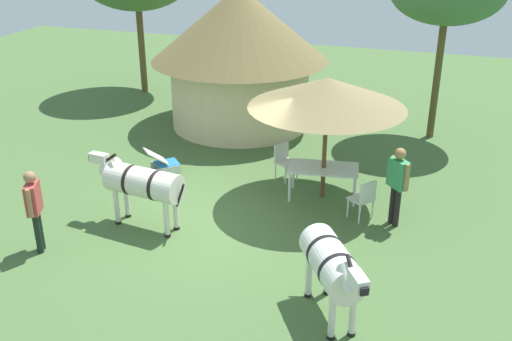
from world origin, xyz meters
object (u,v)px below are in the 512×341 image
Objects in this scene: standing_watcher at (34,204)px; zebra_by_umbrella at (333,266)px; patio_dining_table at (323,170)px; patio_chair_east_end at (284,159)px; thatched_hut at (240,50)px; guest_beside_umbrella at (398,179)px; striped_lounge_chair at (163,163)px; patio_chair_near_lawn at (364,197)px; zebra_nearest_camera at (141,183)px; shade_umbrella at (327,93)px.

standing_watcher is 0.89× the size of zebra_by_umbrella.
patio_dining_table is 1.32m from patio_chair_east_end.
thatched_hut reaches higher than zebra_by_umbrella.
thatched_hut is 7.25m from guest_beside_umbrella.
patio_chair_east_end is 3.06m from striped_lounge_chair.
patio_chair_east_end reaches higher than patio_dining_table.
zebra_by_umbrella is at bearing -142.36° from patio_chair_near_lawn.
zebra_nearest_camera is (-4.27, -1.74, 0.47)m from patio_chair_near_lawn.
shade_umbrella is 3.68× the size of striped_lounge_chair.
patio_chair_near_lawn is at bearing 87.27° from patio_chair_east_end.
guest_beside_umbrella is (2.83, -1.48, 0.51)m from patio_chair_east_end.
standing_watcher is (-3.52, -4.73, 0.49)m from patio_chair_east_end.
standing_watcher reaches higher than patio_chair_east_end.
guest_beside_umbrella reaches higher than standing_watcher.
standing_watcher is 5.75m from zebra_by_umbrella.
thatched_hut reaches higher than guest_beside_umbrella.
shade_umbrella is 1.82m from patio_dining_table.
standing_watcher is 1.79× the size of striped_lounge_chair.
standing_watcher is (-4.65, -4.05, -1.47)m from shade_umbrella.
zebra_nearest_camera is (-4.92, -1.73, -0.05)m from guest_beside_umbrella.
guest_beside_umbrella is 5.21m from zebra_nearest_camera.
patio_dining_table is 6.17m from standing_watcher.
shade_umbrella reaches higher than patio_chair_east_end.
zebra_nearest_camera is (-3.22, -2.53, -1.49)m from shade_umbrella.
patio_chair_near_lawn is 0.39× the size of zebra_nearest_camera.
patio_chair_east_end is at bearing 57.33° from striped_lounge_chair.
patio_dining_table is 4.10m from zebra_nearest_camera.
patio_chair_east_end is 5.92m from standing_watcher.
standing_watcher is 2.09m from zebra_nearest_camera.
patio_dining_table is 0.72× the size of zebra_nearest_camera.
guest_beside_umbrella is at bearing -53.39° from patio_chair_near_lawn.
guest_beside_umbrella reaches higher than striped_lounge_chair.
shade_umbrella is 1.49× the size of zebra_nearest_camera.
guest_beside_umbrella is at bearing -43.19° from thatched_hut.
zebra_nearest_camera is at bearing -25.05° from striped_lounge_chair.
patio_chair_near_lawn is (4.56, -4.89, -1.77)m from thatched_hut.
zebra_nearest_camera reaches higher than patio_chair_east_end.
shade_umbrella is at bearing 44.79° from striped_lounge_chair.
standing_watcher is (-1.14, -8.15, -1.28)m from thatched_hut.
thatched_hut is 2.75× the size of zebra_by_umbrella.
shade_umbrella is at bearing 106.52° from standing_watcher.
patio_dining_table is 1.79× the size of striped_lounge_chair.
zebra_nearest_camera is (0.90, -2.62, 0.73)m from striped_lounge_chair.
thatched_hut is 4.54m from striped_lounge_chair.
shade_umbrella is at bearing -49.45° from thatched_hut.
patio_chair_near_lawn is at bearing -36.83° from patio_dining_table.
patio_dining_table is 1.00× the size of standing_watcher.
patio_chair_east_end is (-1.12, 0.69, -0.14)m from patio_dining_table.
thatched_hut is 1.51× the size of shade_umbrella.
striped_lounge_chair is at bearing -98.59° from thatched_hut.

